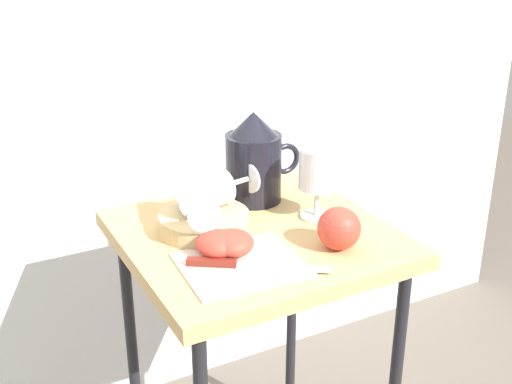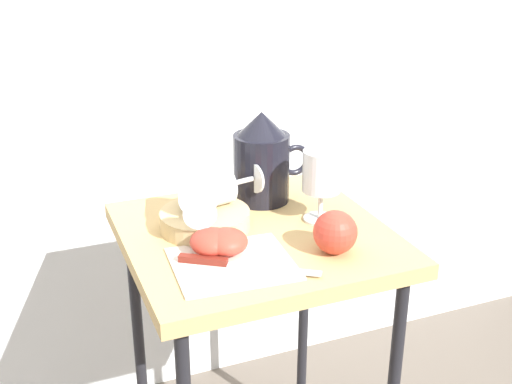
{
  "view_description": "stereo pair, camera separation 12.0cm",
  "coord_description": "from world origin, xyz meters",
  "px_view_note": "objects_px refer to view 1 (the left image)",
  "views": [
    {
      "loc": [
        -0.52,
        -0.98,
        1.24
      ],
      "look_at": [
        0.0,
        0.0,
        0.78
      ],
      "focal_mm": 46.09,
      "sensor_mm": 36.0,
      "label": 1
    },
    {
      "loc": [
        -0.41,
        -1.03,
        1.24
      ],
      "look_at": [
        0.0,
        0.0,
        0.78
      ],
      "focal_mm": 46.09,
      "sensor_mm": 36.0,
      "label": 2
    }
  ],
  "objects_px": {
    "wine_glass_tipped_far": "(210,191)",
    "apple_half_right": "(232,243)",
    "basket_tray": "(204,222)",
    "apple_whole": "(339,228)",
    "wine_glass_upright": "(317,172)",
    "knife": "(237,264)",
    "table": "(256,268)",
    "pitcher": "(254,165)",
    "wine_glass_tipped_near": "(196,195)",
    "apple_half_left": "(218,244)"
  },
  "relations": [
    {
      "from": "table",
      "to": "wine_glass_upright",
      "type": "xyz_separation_m",
      "value": [
        0.13,
        0.0,
        0.17
      ]
    },
    {
      "from": "apple_whole",
      "to": "knife",
      "type": "relative_size",
      "value": 0.37
    },
    {
      "from": "wine_glass_tipped_far",
      "to": "knife",
      "type": "distance_m",
      "value": 0.19
    },
    {
      "from": "apple_half_left",
      "to": "apple_whole",
      "type": "bearing_deg",
      "value": -19.27
    },
    {
      "from": "basket_tray",
      "to": "apple_half_left",
      "type": "bearing_deg",
      "value": -100.91
    },
    {
      "from": "table",
      "to": "pitcher",
      "type": "height_order",
      "value": "pitcher"
    },
    {
      "from": "wine_glass_tipped_far",
      "to": "apple_whole",
      "type": "bearing_deg",
      "value": -51.3
    },
    {
      "from": "wine_glass_tipped_near",
      "to": "wine_glass_tipped_far",
      "type": "xyz_separation_m",
      "value": [
        0.03,
        0.01,
        -0.0
      ]
    },
    {
      "from": "basket_tray",
      "to": "apple_half_left",
      "type": "height_order",
      "value": "apple_half_left"
    },
    {
      "from": "apple_half_right",
      "to": "pitcher",
      "type": "bearing_deg",
      "value": 53.39
    },
    {
      "from": "table",
      "to": "basket_tray",
      "type": "height_order",
      "value": "basket_tray"
    },
    {
      "from": "apple_half_right",
      "to": "apple_whole",
      "type": "distance_m",
      "value": 0.19
    },
    {
      "from": "table",
      "to": "knife",
      "type": "bearing_deg",
      "value": -130.68
    },
    {
      "from": "table",
      "to": "apple_half_right",
      "type": "xyz_separation_m",
      "value": [
        -0.08,
        -0.07,
        0.1
      ]
    },
    {
      "from": "basket_tray",
      "to": "apple_whole",
      "type": "bearing_deg",
      "value": -44.02
    },
    {
      "from": "table",
      "to": "wine_glass_tipped_near",
      "type": "relative_size",
      "value": 4.48
    },
    {
      "from": "pitcher",
      "to": "knife",
      "type": "bearing_deg",
      "value": -123.45
    },
    {
      "from": "wine_glass_tipped_far",
      "to": "apple_half_right",
      "type": "relative_size",
      "value": 2.01
    },
    {
      "from": "knife",
      "to": "wine_glass_upright",
      "type": "bearing_deg",
      "value": 26.75
    },
    {
      "from": "pitcher",
      "to": "apple_whole",
      "type": "xyz_separation_m",
      "value": [
        0.03,
        -0.26,
        -0.04
      ]
    },
    {
      "from": "wine_glass_upright",
      "to": "knife",
      "type": "relative_size",
      "value": 0.67
    },
    {
      "from": "pitcher",
      "to": "wine_glass_upright",
      "type": "relative_size",
      "value": 1.33
    },
    {
      "from": "basket_tray",
      "to": "wine_glass_tipped_near",
      "type": "height_order",
      "value": "wine_glass_tipped_near"
    },
    {
      "from": "basket_tray",
      "to": "wine_glass_tipped_far",
      "type": "xyz_separation_m",
      "value": [
        0.02,
        0.02,
        0.05
      ]
    },
    {
      "from": "wine_glass_tipped_near",
      "to": "apple_half_right",
      "type": "distance_m",
      "value": 0.13
    },
    {
      "from": "wine_glass_upright",
      "to": "wine_glass_tipped_far",
      "type": "xyz_separation_m",
      "value": [
        -0.2,
        0.07,
        -0.02
      ]
    },
    {
      "from": "pitcher",
      "to": "table",
      "type": "bearing_deg",
      "value": -116.38
    },
    {
      "from": "wine_glass_tipped_far",
      "to": "apple_half_left",
      "type": "height_order",
      "value": "wine_glass_tipped_far"
    },
    {
      "from": "wine_glass_tipped_near",
      "to": "knife",
      "type": "distance_m",
      "value": 0.18
    },
    {
      "from": "table",
      "to": "apple_whole",
      "type": "height_order",
      "value": "apple_whole"
    },
    {
      "from": "pitcher",
      "to": "apple_whole",
      "type": "relative_size",
      "value": 2.43
    },
    {
      "from": "apple_whole",
      "to": "apple_half_right",
      "type": "bearing_deg",
      "value": 161.14
    },
    {
      "from": "wine_glass_upright",
      "to": "apple_half_right",
      "type": "bearing_deg",
      "value": -161.76
    },
    {
      "from": "basket_tray",
      "to": "table",
      "type": "bearing_deg",
      "value": -28.91
    },
    {
      "from": "pitcher",
      "to": "basket_tray",
      "type": "bearing_deg",
      "value": -149.89
    },
    {
      "from": "table",
      "to": "wine_glass_tipped_far",
      "type": "relative_size",
      "value": 4.45
    },
    {
      "from": "wine_glass_upright",
      "to": "wine_glass_tipped_near",
      "type": "xyz_separation_m",
      "value": [
        -0.23,
        0.05,
        -0.02
      ]
    },
    {
      "from": "table",
      "to": "wine_glass_upright",
      "type": "height_order",
      "value": "wine_glass_upright"
    },
    {
      "from": "wine_glass_tipped_near",
      "to": "knife",
      "type": "xyz_separation_m",
      "value": [
        -0.0,
        -0.17,
        -0.06
      ]
    },
    {
      "from": "wine_glass_upright",
      "to": "apple_whole",
      "type": "distance_m",
      "value": 0.15
    },
    {
      "from": "wine_glass_tipped_far",
      "to": "apple_half_right",
      "type": "xyz_separation_m",
      "value": [
        -0.02,
        -0.14,
        -0.04
      ]
    },
    {
      "from": "pitcher",
      "to": "apple_half_left",
      "type": "relative_size",
      "value": 2.43
    },
    {
      "from": "pitcher",
      "to": "wine_glass_tipped_near",
      "type": "xyz_separation_m",
      "value": [
        -0.16,
        -0.08,
        -0.01
      ]
    },
    {
      "from": "table",
      "to": "apple_half_left",
      "type": "relative_size",
      "value": 8.95
    },
    {
      "from": "wine_glass_tipped_far",
      "to": "apple_half_left",
      "type": "bearing_deg",
      "value": -108.87
    },
    {
      "from": "wine_glass_tipped_far",
      "to": "pitcher",
      "type": "bearing_deg",
      "value": 27.12
    },
    {
      "from": "wine_glass_upright",
      "to": "wine_glass_tipped_far",
      "type": "distance_m",
      "value": 0.21
    },
    {
      "from": "wine_glass_tipped_near",
      "to": "wine_glass_tipped_far",
      "type": "relative_size",
      "value": 0.99
    },
    {
      "from": "wine_glass_upright",
      "to": "wine_glass_tipped_near",
      "type": "bearing_deg",
      "value": 166.82
    },
    {
      "from": "apple_half_right",
      "to": "wine_glass_tipped_near",
      "type": "bearing_deg",
      "value": 95.09
    }
  ]
}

